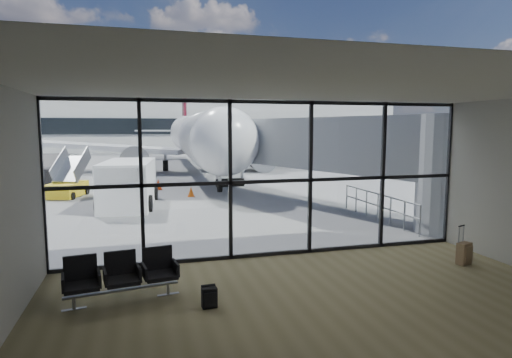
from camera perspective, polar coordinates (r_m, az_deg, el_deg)
name	(u,v)px	position (r m, az deg, el deg)	size (l,w,h in m)	color
ground	(172,160)	(51.88, -11.19, 2.57)	(220.00, 220.00, 0.00)	slate
lounge_shell	(351,188)	(7.79, 12.57, -1.21)	(12.02, 8.01, 4.51)	brown
glass_curtain_wall	(271,180)	(12.26, 2.04, -0.08)	(12.10, 0.12, 4.50)	white
jet_bridge	(326,148)	(20.56, 9.29, 4.05)	(8.00, 16.50, 4.33)	#959799
apron_railing	(378,203)	(17.96, 15.93, -3.07)	(0.06, 5.46, 1.11)	gray
far_terminal	(158,125)	(73.66, -12.95, 7.02)	(80.00, 12.20, 11.00)	beige
tree_4	(37,119)	(85.42, -27.17, 7.09)	(5.61, 5.61, 8.07)	#382619
tree_5	(73,116)	(84.42, -23.17, 7.73)	(6.27, 6.27, 9.03)	#382619
seating_row	(121,274)	(9.90, -17.50, -11.97)	(2.36, 1.00, 1.05)	gray
backpack	(209,297)	(9.24, -6.23, -15.41)	(0.32, 0.30, 0.47)	black
suitcase	(464,253)	(13.11, 26.02, -8.89)	(0.45, 0.38, 1.07)	olive
airliner	(196,137)	(39.03, -7.95, 5.60)	(32.35, 37.46, 9.65)	white
service_van	(128,183)	(21.13, -16.68, -0.56)	(2.86, 5.18, 2.16)	white
belt_loader	(55,174)	(32.06, -25.27, 0.65)	(2.44, 4.36, 1.91)	black
mobile_stairs	(67,187)	(25.42, -23.91, -1.03)	(2.19, 3.29, 2.13)	gold
traffic_cone_a	(158,184)	(26.65, -12.89, -0.72)	(0.45, 0.45, 0.64)	#F9430D
traffic_cone_b	(191,192)	(23.61, -8.66, -1.70)	(0.38, 0.38, 0.54)	#E55A0C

